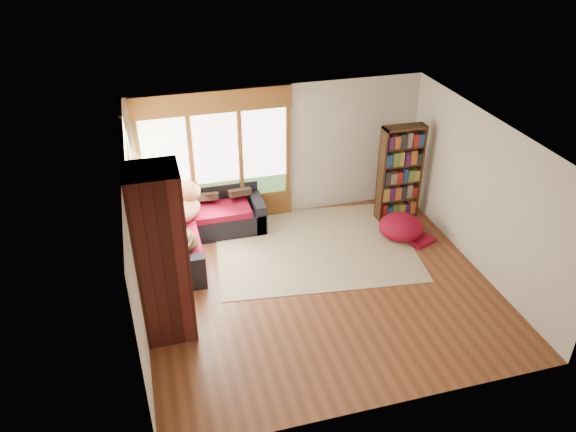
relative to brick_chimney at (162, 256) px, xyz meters
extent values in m
plane|color=#5B2E19|center=(2.40, 0.35, -1.30)|extent=(5.50, 5.50, 0.00)
plane|color=white|center=(2.40, 0.35, 1.30)|extent=(5.50, 5.50, 0.00)
cube|color=silver|center=(2.40, 2.85, 0.00)|extent=(5.50, 0.04, 2.60)
cube|color=silver|center=(2.40, -2.15, 0.00)|extent=(5.50, 0.04, 2.60)
cube|color=silver|center=(-0.35, 0.35, 0.00)|extent=(0.04, 5.00, 2.60)
cube|color=silver|center=(5.15, 0.35, 0.00)|extent=(0.04, 5.00, 2.60)
cube|color=brown|center=(1.20, 2.82, 0.05)|extent=(2.82, 0.10, 1.90)
cube|color=white|center=(1.20, 2.82, 0.05)|extent=(2.54, 0.09, 1.62)
cube|color=brown|center=(-0.32, 1.55, 0.05)|extent=(0.10, 2.62, 1.90)
cube|color=white|center=(-0.32, 1.55, 0.05)|extent=(0.09, 2.36, 1.62)
cube|color=#658050|center=(-0.29, 2.38, 0.45)|extent=(0.03, 0.72, 0.90)
cube|color=#471914|center=(0.00, 0.00, 0.00)|extent=(0.70, 0.70, 2.60)
cube|color=black|center=(0.75, 2.40, -1.09)|extent=(2.20, 0.90, 0.42)
cube|color=black|center=(0.75, 2.75, -0.69)|extent=(2.20, 0.20, 0.38)
cube|color=black|center=(1.75, 2.40, -1.00)|extent=(0.20, 0.90, 0.60)
cube|color=maroon|center=(0.65, 2.28, -0.82)|extent=(1.90, 0.66, 0.12)
cube|color=black|center=(0.10, 1.75, -1.09)|extent=(0.90, 2.20, 0.42)
cube|color=black|center=(-0.25, 1.75, -0.69)|extent=(0.20, 2.20, 0.38)
cube|color=black|center=(0.10, 0.75, -1.00)|extent=(0.90, 0.20, 0.60)
cube|color=maroon|center=(0.22, 1.40, -0.82)|extent=(0.66, 1.20, 0.12)
cube|color=maroon|center=(0.22, 2.35, -0.82)|extent=(0.66, 0.66, 0.12)
cube|color=beige|center=(2.68, 1.51, -1.29)|extent=(3.78, 3.06, 0.01)
cube|color=#3B2213|center=(4.92, 2.10, -0.36)|extent=(0.04, 0.27, 1.88)
cube|color=#3B2213|center=(4.16, 2.10, -0.36)|extent=(0.04, 0.27, 1.88)
cube|color=#3B2213|center=(4.54, 2.23, -0.36)|extent=(0.81, 0.02, 1.88)
cube|color=#3B2213|center=(4.54, 2.10, -1.24)|extent=(0.73, 0.25, 0.03)
cube|color=#3B2213|center=(4.54, 2.10, -0.88)|extent=(0.73, 0.25, 0.03)
cube|color=#3B2213|center=(4.54, 2.10, -0.53)|extent=(0.73, 0.25, 0.03)
cube|color=#3B2213|center=(4.54, 2.10, -0.17)|extent=(0.73, 0.25, 0.03)
cube|color=#3B2213|center=(4.54, 2.10, 0.19)|extent=(0.73, 0.25, 0.03)
cube|color=#3B2213|center=(4.54, 2.10, 0.54)|extent=(0.73, 0.25, 0.03)
cube|color=#726659|center=(4.54, 2.08, -0.36)|extent=(0.69, 0.19, 1.72)
ellipsoid|color=maroon|center=(4.30, 1.39, -1.07)|extent=(0.89, 0.89, 0.44)
ellipsoid|color=brown|center=(0.40, 2.19, -0.53)|extent=(1.08, 1.09, 0.31)
sphere|color=brown|center=(0.64, 2.44, -0.38)|extent=(0.53, 0.53, 0.38)
cone|color=brown|center=(0.60, 2.39, -0.23)|extent=(0.20, 0.20, 0.16)
ellipsoid|color=#3C301E|center=(0.34, 1.37, -0.58)|extent=(0.70, 0.85, 0.25)
sphere|color=#3C301E|center=(0.25, 1.62, -0.46)|extent=(0.38, 0.38, 0.30)
cone|color=#3C301E|center=(0.27, 1.57, -0.35)|extent=(0.14, 0.14, 0.13)
cube|color=black|center=(1.45, 2.61, -0.55)|extent=(0.45, 0.12, 0.45)
cube|color=black|center=(0.85, 2.61, -0.55)|extent=(0.45, 0.12, 0.45)
cube|color=black|center=(-0.08, 2.15, -0.55)|extent=(0.45, 0.12, 0.45)
cube|color=black|center=(-0.08, 1.05, -0.55)|extent=(0.45, 0.12, 0.45)
cube|color=maroon|center=(0.25, 2.61, -0.55)|extent=(0.42, 0.12, 0.42)
camera|label=1|loc=(-0.01, -6.48, 4.34)|focal=35.00mm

